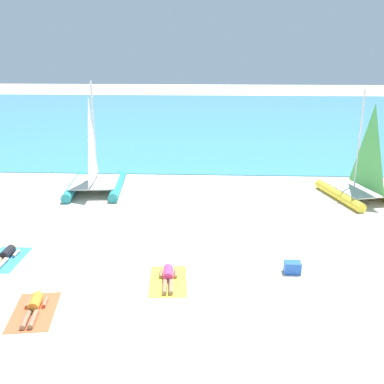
% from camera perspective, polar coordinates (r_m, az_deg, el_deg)
% --- Properties ---
extents(ground_plane, '(120.00, 120.00, 0.00)m').
position_cam_1_polar(ground_plane, '(22.68, 0.54, 0.62)').
color(ground_plane, beige).
extents(ocean_water, '(120.00, 40.00, 0.05)m').
position_cam_1_polar(ocean_water, '(44.30, 1.64, 9.15)').
color(ocean_water, teal).
rests_on(ocean_water, ground).
extents(sailboat_teal, '(2.85, 4.13, 5.12)m').
position_cam_1_polar(sailboat_teal, '(22.30, -11.90, 1.98)').
color(sailboat_teal, teal).
rests_on(sailboat_teal, ground).
extents(sailboat_yellow, '(3.29, 4.22, 4.85)m').
position_cam_1_polar(sailboat_yellow, '(22.09, 20.13, 0.99)').
color(sailboat_yellow, yellow).
rests_on(sailboat_yellow, ground).
extents(towel_left, '(1.13, 1.92, 0.01)m').
position_cam_1_polar(towel_left, '(16.38, -22.07, -7.73)').
color(towel_left, '#338CD8').
rests_on(towel_left, ground).
extents(sunbather_left, '(0.55, 1.56, 0.30)m').
position_cam_1_polar(sunbather_left, '(16.38, -22.03, -7.24)').
color(sunbather_left, black).
rests_on(sunbather_left, towel_left).
extents(towel_middle, '(1.36, 2.04, 0.01)m').
position_cam_1_polar(towel_middle, '(13.18, -18.94, -13.81)').
color(towel_middle, '#EA5933').
rests_on(towel_middle, ground).
extents(sunbather_middle, '(0.63, 1.57, 0.30)m').
position_cam_1_polar(sunbather_middle, '(13.18, -18.93, -13.20)').
color(sunbather_middle, orange).
rests_on(sunbather_middle, towel_middle).
extents(towel_right, '(1.24, 1.98, 0.01)m').
position_cam_1_polar(towel_right, '(13.94, -2.96, -10.94)').
color(towel_right, yellow).
rests_on(towel_right, ground).
extents(sunbather_right, '(0.57, 1.57, 0.30)m').
position_cam_1_polar(sunbather_right, '(13.94, -2.96, -10.35)').
color(sunbather_right, '#D83372').
rests_on(sunbather_right, towel_right).
extents(cooler_box, '(0.50, 0.36, 0.36)m').
position_cam_1_polar(cooler_box, '(14.65, 12.31, -9.09)').
color(cooler_box, blue).
rests_on(cooler_box, ground).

